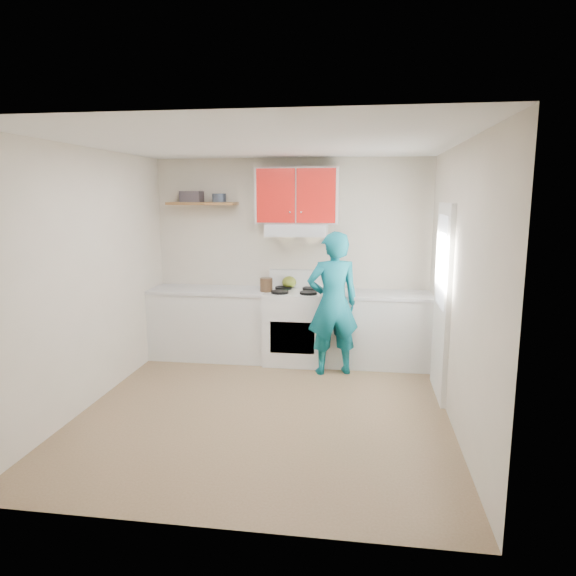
% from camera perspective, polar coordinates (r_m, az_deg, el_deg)
% --- Properties ---
extents(floor, '(3.80, 3.80, 0.00)m').
position_cam_1_polar(floor, '(5.34, -2.51, -13.27)').
color(floor, brown).
rests_on(floor, ground).
extents(ceiling, '(3.60, 3.80, 0.04)m').
position_cam_1_polar(ceiling, '(4.91, -2.75, 15.75)').
color(ceiling, white).
rests_on(ceiling, floor).
extents(back_wall, '(3.60, 0.04, 2.60)m').
position_cam_1_polar(back_wall, '(6.82, 0.38, 3.27)').
color(back_wall, beige).
rests_on(back_wall, floor).
extents(front_wall, '(3.60, 0.04, 2.60)m').
position_cam_1_polar(front_wall, '(3.16, -9.12, -5.09)').
color(front_wall, beige).
rests_on(front_wall, floor).
extents(left_wall, '(0.04, 3.80, 2.60)m').
position_cam_1_polar(left_wall, '(5.58, -21.08, 1.03)').
color(left_wall, beige).
rests_on(left_wall, floor).
extents(right_wall, '(0.04, 3.80, 2.60)m').
position_cam_1_polar(right_wall, '(4.95, 18.29, 0.10)').
color(right_wall, beige).
rests_on(right_wall, floor).
extents(door, '(0.05, 0.85, 2.05)m').
position_cam_1_polar(door, '(5.68, 16.69, -1.39)').
color(door, white).
rests_on(door, floor).
extents(door_glass, '(0.01, 0.55, 0.95)m').
position_cam_1_polar(door_glass, '(5.61, 16.63, 2.87)').
color(door_glass, white).
rests_on(door_glass, door).
extents(counter_left, '(1.52, 0.60, 0.90)m').
position_cam_1_polar(counter_left, '(6.91, -8.58, -3.93)').
color(counter_left, silver).
rests_on(counter_left, floor).
extents(counter_right, '(1.32, 0.60, 0.90)m').
position_cam_1_polar(counter_right, '(6.62, 9.85, -4.58)').
color(counter_right, silver).
rests_on(counter_right, floor).
extents(stove, '(0.76, 0.65, 0.92)m').
position_cam_1_polar(stove, '(6.64, 0.84, -4.29)').
color(stove, white).
rests_on(stove, floor).
extents(range_hood, '(0.76, 0.44, 0.15)m').
position_cam_1_polar(range_hood, '(6.55, 0.99, 6.46)').
color(range_hood, silver).
rests_on(range_hood, back_wall).
extents(upper_cabinets, '(1.02, 0.33, 0.70)m').
position_cam_1_polar(upper_cabinets, '(6.59, 1.06, 10.18)').
color(upper_cabinets, red).
rests_on(upper_cabinets, back_wall).
extents(shelf, '(0.90, 0.30, 0.04)m').
position_cam_1_polar(shelf, '(6.88, -9.46, 9.21)').
color(shelf, brown).
rests_on(shelf, back_wall).
extents(books, '(0.28, 0.21, 0.14)m').
position_cam_1_polar(books, '(6.95, -10.61, 9.91)').
color(books, '#433B41').
rests_on(books, shelf).
extents(tin, '(0.22, 0.22, 0.11)m').
position_cam_1_polar(tin, '(6.77, -7.63, 9.86)').
color(tin, '#333D4C').
rests_on(tin, shelf).
extents(kettle, '(0.20, 0.20, 0.16)m').
position_cam_1_polar(kettle, '(6.76, 0.13, 0.65)').
color(kettle, olive).
rests_on(kettle, stove).
extents(crock, '(0.18, 0.18, 0.19)m').
position_cam_1_polar(crock, '(6.53, -2.42, 0.26)').
color(crock, '#493220').
rests_on(crock, counter_left).
extents(cutting_board, '(0.29, 0.22, 0.02)m').
position_cam_1_polar(cutting_board, '(6.47, 6.94, -0.68)').
color(cutting_board, olive).
rests_on(cutting_board, counter_right).
extents(silicone_mat, '(0.37, 0.34, 0.01)m').
position_cam_1_polar(silicone_mat, '(6.61, 13.85, -0.73)').
color(silicone_mat, red).
rests_on(silicone_mat, counter_right).
extents(person, '(0.72, 0.58, 1.72)m').
position_cam_1_polar(person, '(6.14, 5.00, -1.74)').
color(person, '#0C606E').
rests_on(person, floor).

